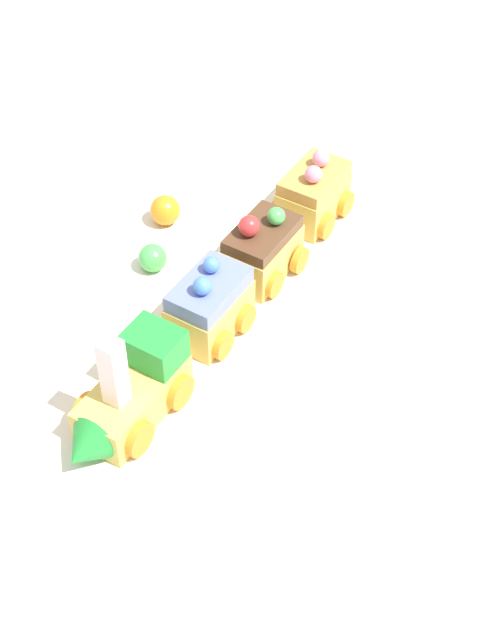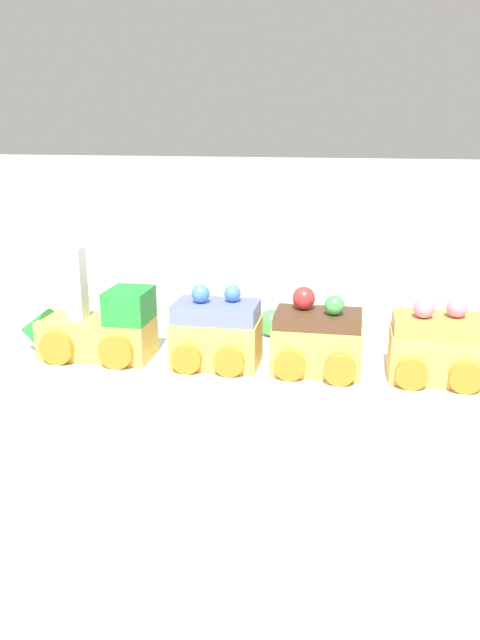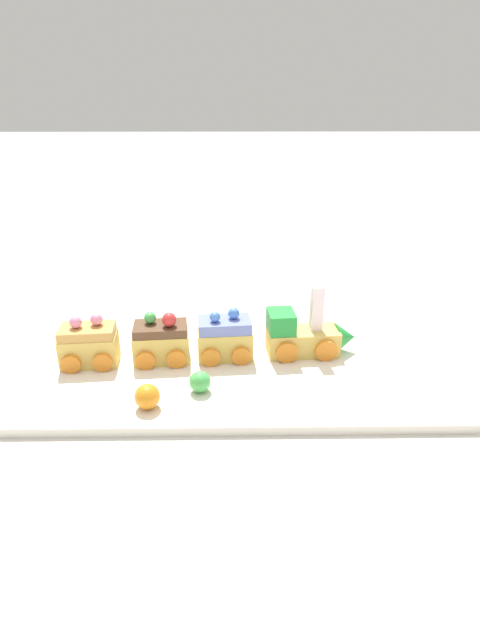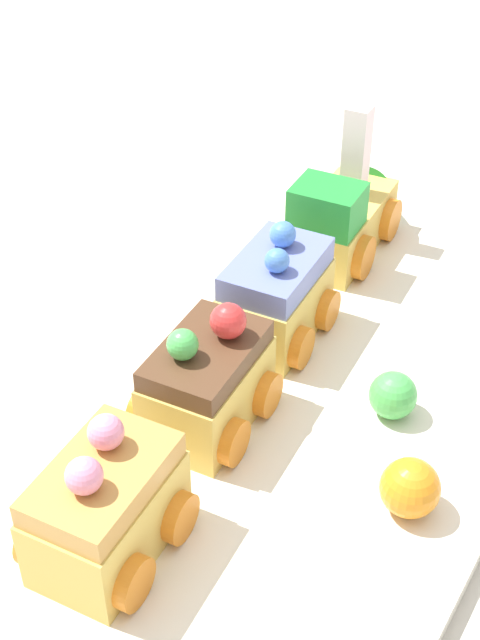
% 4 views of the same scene
% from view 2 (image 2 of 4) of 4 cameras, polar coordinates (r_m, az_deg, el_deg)
% --- Properties ---
extents(ground_plane, '(10.00, 10.00, 0.00)m').
position_cam_2_polar(ground_plane, '(0.55, -0.84, -6.12)').
color(ground_plane, beige).
extents(display_board, '(0.83, 0.38, 0.01)m').
position_cam_2_polar(display_board, '(0.55, -0.85, -5.54)').
color(display_board, white).
rests_on(display_board, ground_plane).
extents(cake_train_locomotive, '(0.13, 0.07, 0.10)m').
position_cam_2_polar(cake_train_locomotive, '(0.60, -13.48, -0.80)').
color(cake_train_locomotive, '#E0BC56').
rests_on(cake_train_locomotive, display_board).
extents(cake_car_blueberry, '(0.08, 0.07, 0.07)m').
position_cam_2_polar(cake_car_blueberry, '(0.56, -2.16, -1.32)').
color(cake_car_blueberry, '#E0BC56').
rests_on(cake_car_blueberry, display_board).
extents(cake_car_chocolate, '(0.08, 0.07, 0.07)m').
position_cam_2_polar(cake_car_chocolate, '(0.55, 7.06, -1.93)').
color(cake_car_chocolate, '#E0BC56').
rests_on(cake_car_chocolate, display_board).
extents(cake_car_caramel, '(0.08, 0.07, 0.07)m').
position_cam_2_polar(cake_car_caramel, '(0.55, 17.51, -2.48)').
color(cake_car_caramel, '#E0BC56').
rests_on(cake_car_caramel, display_board).
extents(gumball_orange, '(0.03, 0.03, 0.03)m').
position_cam_2_polar(gumball_orange, '(0.67, 8.78, 0.35)').
color(gumball_orange, orange).
rests_on(gumball_orange, display_board).
extents(gumball_green, '(0.03, 0.03, 0.03)m').
position_cam_2_polar(gumball_green, '(0.64, 2.96, -0.25)').
color(gumball_green, '#4CBC56').
rests_on(gumball_green, display_board).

